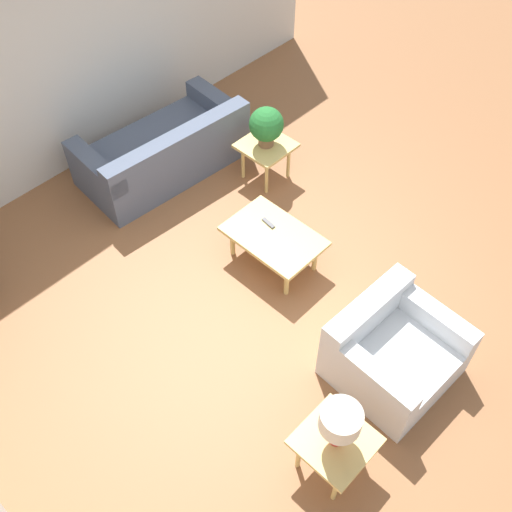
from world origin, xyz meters
TOP-DOWN VIEW (x-y plane):
  - ground_plane at (0.00, 0.00)m, footprint 14.00×14.00m
  - wall_right at (3.06, 0.00)m, footprint 0.12×7.20m
  - sofa at (2.14, -0.38)m, footprint 1.08×1.94m
  - armchair at (-1.27, -0.00)m, footprint 0.96×1.02m
  - coffee_table at (0.30, -0.22)m, footprint 0.95×0.63m
  - side_table_plant at (1.23, -1.09)m, footprint 0.54×0.54m
  - side_table_lamp at (-1.46, 1.02)m, footprint 0.54×0.54m
  - potted_plant at (1.23, -1.09)m, footprint 0.38×0.38m
  - table_lamp at (-1.46, 1.02)m, footprint 0.31×0.31m
  - remote_control at (0.44, -0.29)m, footprint 0.16×0.06m

SIDE VIEW (x-z plane):
  - ground_plane at x=0.00m, z-range 0.00..0.00m
  - sofa at x=2.14m, z-range -0.08..0.63m
  - armchair at x=-1.27m, z-range -0.07..0.64m
  - coffee_table at x=0.30m, z-range 0.15..0.55m
  - side_table_plant at x=1.23m, z-range 0.17..0.64m
  - side_table_lamp at x=-1.46m, z-range 0.17..0.64m
  - remote_control at x=0.44m, z-range 0.40..0.42m
  - potted_plant at x=1.23m, z-range 0.50..0.96m
  - table_lamp at x=-1.46m, z-range 0.57..1.01m
  - wall_right at x=3.06m, z-range 0.00..2.70m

